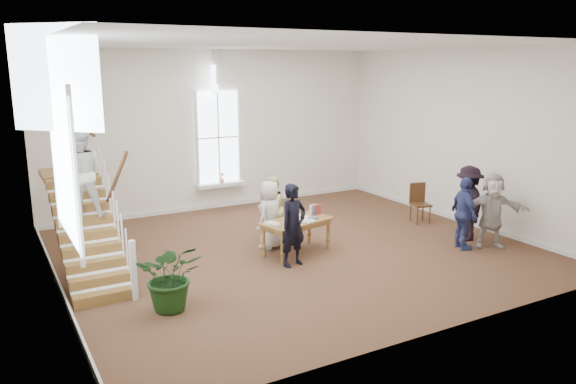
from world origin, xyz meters
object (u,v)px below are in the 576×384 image
woman_cluster_a (464,214)px  person_yellow (271,208)px  woman_cluster_b (468,203)px  police_officer (294,225)px  woman_cluster_c (492,210)px  floor_plant (171,276)px  side_chair (419,200)px  elderly_woman (270,215)px  library_table (296,224)px

woman_cluster_a → person_yellow: bearing=69.6°
person_yellow → woman_cluster_b: bearing=106.8°
police_officer → woman_cluster_c: police_officer is taller
police_officer → person_yellow: size_ratio=1.12×
police_officer → floor_plant: (-2.87, -0.87, -0.25)m
police_officer → person_yellow: police_officer is taller
woman_cluster_b → woman_cluster_c: 0.65m
floor_plant → police_officer: bearing=16.9°
floor_plant → side_chair: (7.42, 2.13, -0.03)m
elderly_woman → side_chair: bearing=148.6°
woman_cluster_a → elderly_woman: bearing=77.2°
woman_cluster_a → woman_cluster_c: bearing=-89.4°
library_table → woman_cluster_a: 3.78m
woman_cluster_c → floor_plant: size_ratio=1.41×
woman_cluster_b → woman_cluster_c: size_ratio=1.04×
police_officer → woman_cluster_b: (4.47, -0.49, 0.03)m
library_table → elderly_woman: bearing=106.5°
side_chair → elderly_woman: bearing=-166.8°
person_yellow → woman_cluster_a: bearing=97.8°
elderly_woman → library_table: bearing=88.9°
elderly_woman → side_chair: size_ratio=1.50×
floor_plant → woman_cluster_c: bearing=-2.1°
woman_cluster_a → woman_cluster_c: (0.66, -0.20, 0.03)m
woman_cluster_a → woman_cluster_c: woman_cluster_c is taller
elderly_woman → woman_cluster_a: 4.36m
library_table → woman_cluster_b: bearing=-29.9°
woman_cluster_a → floor_plant: woman_cluster_a is taller
woman_cluster_a → floor_plant: 6.74m
police_officer → woman_cluster_b: woman_cluster_b is taller
person_yellow → woman_cluster_c: size_ratio=0.90×
woman_cluster_c → floor_plant: woman_cluster_c is taller
floor_plant → side_chair: 7.72m
floor_plant → woman_cluster_a: bearing=-0.6°
elderly_woman → woman_cluster_b: size_ratio=0.87×
floor_plant → woman_cluster_b: bearing=3.0°
elderly_woman → floor_plant: elderly_woman is taller
police_officer → woman_cluster_a: size_ratio=1.05×
woman_cluster_c → side_chair: (0.02, 2.40, -0.28)m
floor_plant → side_chair: floor_plant is taller
police_officer → woman_cluster_a: bearing=-26.6°
woman_cluster_b → side_chair: 1.78m
elderly_woman → police_officer: bearing=53.9°
side_chair → person_yellow: bearing=-173.7°
floor_plant → elderly_woman: bearing=35.5°
police_officer → side_chair: police_officer is taller
library_table → woman_cluster_a: size_ratio=1.06×
police_officer → woman_cluster_a: 3.98m
woman_cluster_b → floor_plant: (-7.34, -0.38, -0.28)m
elderly_woman → person_yellow: 0.58m
woman_cluster_a → side_chair: woman_cluster_a is taller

